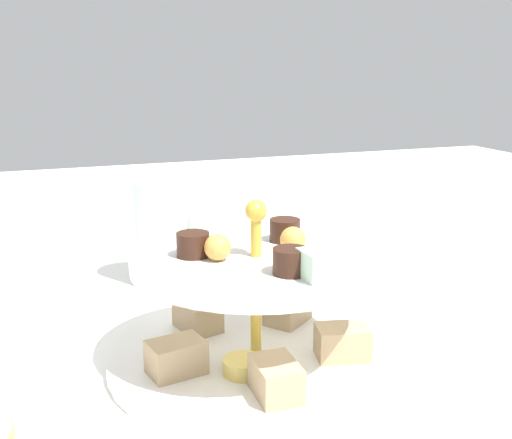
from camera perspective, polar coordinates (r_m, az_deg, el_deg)
ground_plane at (r=0.62m, az=0.00°, el=-12.59°), size 2.40×2.40×0.00m
tiered_serving_stand at (r=0.60m, az=-0.01°, el=-8.62°), size 0.28×0.28×0.16m
water_glass_tall_right at (r=0.82m, az=-8.69°, el=-1.12°), size 0.07×0.07×0.13m
butter_knife_left at (r=0.83m, az=16.93°, el=-5.98°), size 0.16×0.09×0.00m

